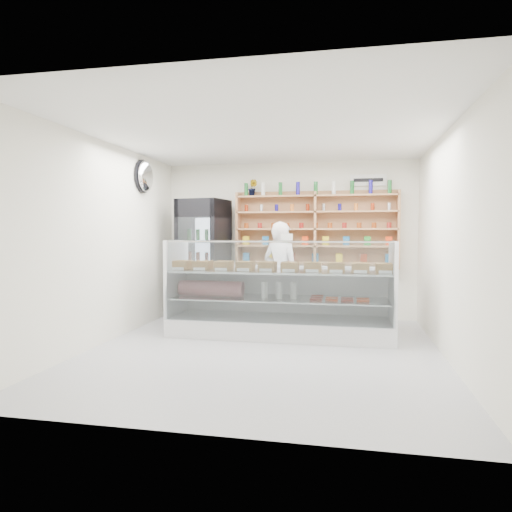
# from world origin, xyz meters

# --- Properties ---
(room) EXTENTS (5.00, 5.00, 5.00)m
(room) POSITION_xyz_m (0.00, 0.00, 1.40)
(room) COLOR #A7A7AC
(room) RESTS_ON ground
(display_counter) EXTENTS (3.28, 0.98, 1.43)m
(display_counter) POSITION_xyz_m (0.08, 0.93, 0.38)
(display_counter) COLOR white
(display_counter) RESTS_ON floor
(shop_worker) EXTENTS (0.73, 0.60, 1.72)m
(shop_worker) POSITION_xyz_m (-0.01, 1.61, 0.86)
(shop_worker) COLOR silver
(shop_worker) RESTS_ON floor
(drinks_cooler) EXTENTS (0.87, 0.85, 2.12)m
(drinks_cooler) POSITION_xyz_m (-1.43, 1.94, 1.06)
(drinks_cooler) COLOR black
(drinks_cooler) RESTS_ON floor
(wall_shelving) EXTENTS (2.84, 0.28, 1.33)m
(wall_shelving) POSITION_xyz_m (0.50, 2.34, 1.59)
(wall_shelving) COLOR #B17854
(wall_shelving) RESTS_ON back_wall
(potted_plant) EXTENTS (0.18, 0.15, 0.30)m
(potted_plant) POSITION_xyz_m (-0.63, 2.34, 2.34)
(potted_plant) COLOR #1E6626
(potted_plant) RESTS_ON wall_shelving
(security_mirror) EXTENTS (0.15, 0.50, 0.50)m
(security_mirror) POSITION_xyz_m (-2.17, 1.20, 2.45)
(security_mirror) COLOR silver
(security_mirror) RESTS_ON left_wall
(wall_sign) EXTENTS (0.62, 0.03, 0.20)m
(wall_sign) POSITION_xyz_m (1.40, 2.47, 2.45)
(wall_sign) COLOR white
(wall_sign) RESTS_ON back_wall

